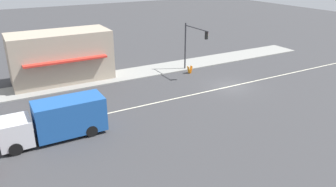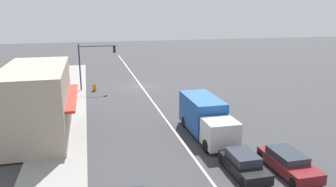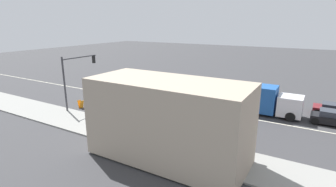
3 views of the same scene
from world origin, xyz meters
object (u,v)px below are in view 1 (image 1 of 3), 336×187
object	(u,v)px
traffic_signal_main	(192,40)
delivery_truck	(58,120)
pedestrian	(93,71)
warning_aframe_sign	(190,70)

from	to	relation	value
traffic_signal_main	delivery_truck	size ratio (longest dim) A/B	0.75
pedestrian	warning_aframe_sign	world-z (taller)	pedestrian
warning_aframe_sign	delivery_truck	world-z (taller)	delivery_truck
traffic_signal_main	pedestrian	world-z (taller)	traffic_signal_main
pedestrian	delivery_truck	size ratio (longest dim) A/B	0.22
traffic_signal_main	pedestrian	bearing A→B (deg)	74.43
pedestrian	traffic_signal_main	bearing A→B (deg)	-105.57
pedestrian	warning_aframe_sign	bearing A→B (deg)	-106.67
pedestrian	delivery_truck	world-z (taller)	delivery_truck
warning_aframe_sign	pedestrian	bearing A→B (deg)	73.33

